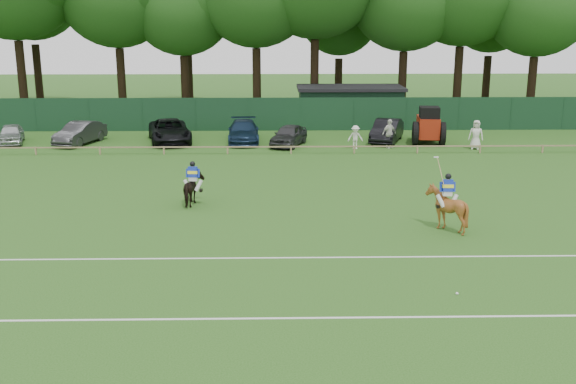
{
  "coord_description": "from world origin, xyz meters",
  "views": [
    {
      "loc": [
        -0.04,
        -23.71,
        8.35
      ],
      "look_at": [
        0.5,
        3.0,
        1.4
      ],
      "focal_mm": 42.0,
      "sensor_mm": 36.0,
      "label": 1
    }
  ],
  "objects_px": {
    "spectator_right": "(476,135)",
    "sedan_navy": "(244,132)",
    "sedan_grey": "(80,133)",
    "estate_black": "(387,131)",
    "spectator_left": "(355,137)",
    "hatch_grey": "(289,135)",
    "tractor": "(428,126)",
    "sedan_silver": "(11,134)",
    "suv_black": "(170,131)",
    "utility_shed": "(350,105)",
    "horse_chestnut": "(446,208)",
    "horse_dark": "(193,190)",
    "polo_ball": "(457,294)",
    "spectator_mid": "(389,134)"
  },
  "relations": [
    {
      "from": "hatch_grey",
      "to": "spectator_right",
      "type": "distance_m",
      "value": 12.25
    },
    {
      "from": "sedan_silver",
      "to": "spectator_right",
      "type": "bearing_deg",
      "value": -20.92
    },
    {
      "from": "suv_black",
      "to": "sedan_navy",
      "type": "xyz_separation_m",
      "value": [
        5.07,
        -0.03,
        -0.04
      ]
    },
    {
      "from": "horse_dark",
      "to": "utility_shed",
      "type": "bearing_deg",
      "value": -107.87
    },
    {
      "from": "utility_shed",
      "to": "estate_black",
      "type": "bearing_deg",
      "value": -77.83
    },
    {
      "from": "polo_ball",
      "to": "spectator_right",
      "type": "bearing_deg",
      "value": 72.53
    },
    {
      "from": "sedan_grey",
      "to": "estate_black",
      "type": "height_order",
      "value": "estate_black"
    },
    {
      "from": "sedan_grey",
      "to": "spectator_left",
      "type": "distance_m",
      "value": 18.61
    },
    {
      "from": "spectator_left",
      "to": "utility_shed",
      "type": "height_order",
      "value": "utility_shed"
    },
    {
      "from": "estate_black",
      "to": "tractor",
      "type": "relative_size",
      "value": 1.45
    },
    {
      "from": "sedan_navy",
      "to": "estate_black",
      "type": "height_order",
      "value": "estate_black"
    },
    {
      "from": "spectator_left",
      "to": "utility_shed",
      "type": "bearing_deg",
      "value": 85.0
    },
    {
      "from": "horse_chestnut",
      "to": "spectator_left",
      "type": "bearing_deg",
      "value": -82.44
    },
    {
      "from": "spectator_left",
      "to": "horse_dark",
      "type": "bearing_deg",
      "value": -124.61
    },
    {
      "from": "hatch_grey",
      "to": "tractor",
      "type": "height_order",
      "value": "tractor"
    },
    {
      "from": "sedan_silver",
      "to": "spectator_right",
      "type": "xyz_separation_m",
      "value": [
        31.07,
        -2.75,
        0.3
      ]
    },
    {
      "from": "sedan_silver",
      "to": "suv_black",
      "type": "bearing_deg",
      "value": -15.14
    },
    {
      "from": "tractor",
      "to": "sedan_navy",
      "type": "bearing_deg",
      "value": -176.7
    },
    {
      "from": "polo_ball",
      "to": "tractor",
      "type": "height_order",
      "value": "tractor"
    },
    {
      "from": "horse_dark",
      "to": "sedan_navy",
      "type": "distance_m",
      "value": 16.08
    },
    {
      "from": "sedan_navy",
      "to": "estate_black",
      "type": "distance_m",
      "value": 9.88
    },
    {
      "from": "sedan_navy",
      "to": "polo_ball",
      "type": "distance_m",
      "value": 27.68
    },
    {
      "from": "sedan_navy",
      "to": "spectator_left",
      "type": "xyz_separation_m",
      "value": [
        7.41,
        -2.56,
        0.03
      ]
    },
    {
      "from": "sedan_grey",
      "to": "estate_black",
      "type": "relative_size",
      "value": 0.97
    },
    {
      "from": "sedan_grey",
      "to": "tractor",
      "type": "xyz_separation_m",
      "value": [
        23.64,
        -0.38,
        0.45
      ]
    },
    {
      "from": "sedan_silver",
      "to": "sedan_navy",
      "type": "xyz_separation_m",
      "value": [
        15.84,
        0.1,
        0.09
      ]
    },
    {
      "from": "horse_chestnut",
      "to": "spectator_mid",
      "type": "distance_m",
      "value": 17.74
    },
    {
      "from": "horse_dark",
      "to": "suv_black",
      "type": "relative_size",
      "value": 0.3
    },
    {
      "from": "hatch_grey",
      "to": "spectator_left",
      "type": "distance_m",
      "value": 4.5
    },
    {
      "from": "spectator_right",
      "to": "utility_shed",
      "type": "xyz_separation_m",
      "value": [
        -7.06,
        10.71,
        0.58
      ]
    },
    {
      "from": "hatch_grey",
      "to": "spectator_right",
      "type": "relative_size",
      "value": 2.16
    },
    {
      "from": "sedan_navy",
      "to": "utility_shed",
      "type": "bearing_deg",
      "value": 41.49
    },
    {
      "from": "horse_dark",
      "to": "sedan_silver",
      "type": "relative_size",
      "value": 0.45
    },
    {
      "from": "horse_dark",
      "to": "hatch_grey",
      "type": "xyz_separation_m",
      "value": [
        4.67,
        14.67,
        -0.02
      ]
    },
    {
      "from": "spectator_right",
      "to": "spectator_left",
      "type": "bearing_deg",
      "value": -163.97
    },
    {
      "from": "sedan_grey",
      "to": "horse_dark",
      "type": "bearing_deg",
      "value": -42.18
    },
    {
      "from": "suv_black",
      "to": "utility_shed",
      "type": "height_order",
      "value": "utility_shed"
    },
    {
      "from": "horse_chestnut",
      "to": "sedan_silver",
      "type": "height_order",
      "value": "horse_chestnut"
    },
    {
      "from": "suv_black",
      "to": "utility_shed",
      "type": "relative_size",
      "value": 0.67
    },
    {
      "from": "sedan_silver",
      "to": "tractor",
      "type": "relative_size",
      "value": 1.18
    },
    {
      "from": "tractor",
      "to": "hatch_grey",
      "type": "bearing_deg",
      "value": -169.81
    },
    {
      "from": "sedan_grey",
      "to": "utility_shed",
      "type": "xyz_separation_m",
      "value": [
        19.25,
        8.28,
        0.79
      ]
    },
    {
      "from": "suv_black",
      "to": "spectator_right",
      "type": "distance_m",
      "value": 20.5
    },
    {
      "from": "spectator_right",
      "to": "sedan_navy",
      "type": "bearing_deg",
      "value": -172.43
    },
    {
      "from": "suv_black",
      "to": "estate_black",
      "type": "height_order",
      "value": "suv_black"
    },
    {
      "from": "spectator_mid",
      "to": "spectator_right",
      "type": "xyz_separation_m",
      "value": [
        5.56,
        -0.62,
        0.01
      ]
    },
    {
      "from": "horse_dark",
      "to": "hatch_grey",
      "type": "distance_m",
      "value": 15.39
    },
    {
      "from": "sedan_silver",
      "to": "tractor",
      "type": "height_order",
      "value": "tractor"
    },
    {
      "from": "sedan_grey",
      "to": "sedan_navy",
      "type": "bearing_deg",
      "value": 18.68
    },
    {
      "from": "sedan_navy",
      "to": "utility_shed",
      "type": "xyz_separation_m",
      "value": [
        8.17,
        7.86,
        0.8
      ]
    }
  ]
}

